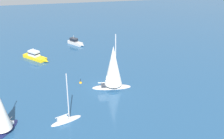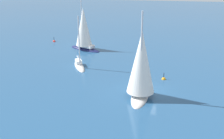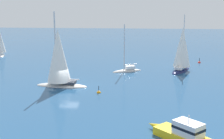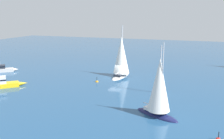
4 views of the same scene
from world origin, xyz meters
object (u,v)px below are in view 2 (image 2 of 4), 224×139
(channel_buoy, at_px, (54,42))
(mooring_buoy, at_px, (164,79))
(yacht, at_px, (141,67))
(yacht_1, at_px, (79,65))
(ketch, at_px, (84,31))

(channel_buoy, height_order, mooring_buoy, mooring_buoy)
(yacht, xyz_separation_m, mooring_buoy, (2.96, 5.84, -3.83))
(yacht, relative_size, mooring_buoy, 8.83)
(yacht_1, xyz_separation_m, mooring_buoy, (12.62, -3.44, -0.23))
(yacht, distance_m, ketch, 21.31)
(ketch, height_order, yacht_1, ketch)
(channel_buoy, distance_m, mooring_buoy, 26.72)
(yacht_1, bearing_deg, channel_buoy, -172.42)
(yacht_1, bearing_deg, yacht, 22.37)
(ketch, bearing_deg, yacht_1, 125.22)
(yacht_1, distance_m, channel_buoy, 15.65)
(mooring_buoy, bearing_deg, ketch, 137.75)
(yacht, bearing_deg, ketch, -144.12)
(yacht, height_order, channel_buoy, yacht)
(yacht_1, distance_m, mooring_buoy, 13.09)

